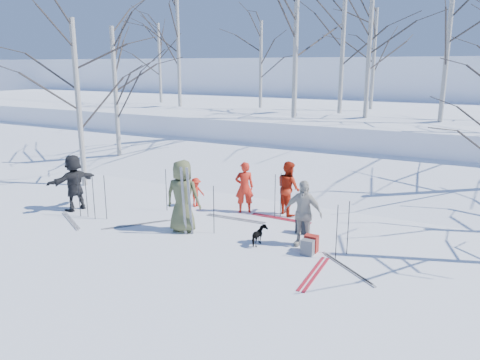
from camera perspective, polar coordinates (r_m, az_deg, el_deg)
The scene contains 42 objects.
ground at distance 12.41m, azimuth -3.37°, elevation -7.30°, with size 120.00×120.00×0.00m, color white.
snow_ramp at distance 18.40m, azimuth 8.30°, elevation 0.12°, with size 70.00×9.50×1.40m, color white.
snow_plateau at distance 27.70m, azimuth 15.76°, elevation 6.14°, with size 70.00×18.00×2.20m, color white.
far_hill at distance 48.24m, azimuth 21.77°, elevation 9.96°, with size 90.00×30.00×6.00m, color white.
skier_olive_center at distance 12.82m, azimuth -7.00°, elevation -1.96°, with size 0.98×0.64×2.00m, color #4C5332.
skier_red_north at distance 14.43m, azimuth 0.54°, elevation -0.89°, with size 0.58×0.38×1.60m, color red.
skier_redor_behind at distance 14.32m, azimuth 5.93°, elevation -0.97°, with size 0.80×0.63×1.66m, color #B4230D.
skier_red_seated at distance 15.16m, azimuth -5.40°, elevation -1.50°, with size 0.61×0.35×0.95m, color red.
skier_cream_east at distance 11.86m, azimuth 7.66°, elevation -4.04°, with size 1.00×0.42×1.71m, color beige.
skier_grey_west at distance 15.55m, azimuth -19.57°, elevation -0.29°, with size 1.65×0.53×1.78m, color black.
dog at distance 11.98m, azimuth 2.35°, elevation -6.81°, with size 0.27×0.59×0.50m, color black.
upright_ski_left at distance 12.53m, azimuth -6.91°, elevation -2.59°, with size 0.07×0.02×1.90m, color silver.
upright_ski_right at distance 12.51m, azimuth -6.17°, elevation -2.60°, with size 0.07×0.02×1.90m, color silver.
ski_pair_a at distance 11.01m, azimuth 12.95°, elevation -10.44°, with size 1.61×1.34×0.02m, color silver, non-canonical shape.
ski_pair_b at distance 10.62m, azimuth 9.01°, elevation -11.19°, with size 0.31×1.91×0.02m, color #A61726, non-canonical shape.
ski_pair_c at distance 13.82m, azimuth -12.40°, elevation -5.32°, with size 1.30×1.64×0.02m, color silver, non-canonical shape.
ski_pair_d at distance 14.73m, azimuth -19.94°, elevation -4.66°, with size 1.76×1.10×0.02m, color silver, non-canonical shape.
ski_pair_e at distance 14.08m, azimuth 5.00°, elevation -4.69°, with size 1.90×0.23×0.02m, color #A61726, non-canonical shape.
ski_pair_f at distance 14.01m, azimuth -0.52°, elevation -4.73°, with size 1.91×0.30×0.02m, color silver, non-canonical shape.
ski_pole_a at distance 11.23m, azimuth 11.70°, elevation -6.25°, with size 0.02×0.02×1.34m, color black.
ski_pole_b at distance 12.66m, azimuth -3.22°, elevation -3.65°, with size 0.02×0.02×1.34m, color black.
ski_pole_c at distance 14.87m, azimuth -19.04°, elevation -1.74°, with size 0.02×0.02×1.34m, color black.
ski_pole_d at distance 14.47m, azimuth -17.42°, elevation -2.04°, with size 0.02×0.02×1.34m, color black.
ski_pole_e at distance 14.12m, azimuth 4.99°, elevation -1.83°, with size 0.02×0.02×1.34m, color black.
ski_pole_f at distance 14.37m, azimuth -16.10°, elevation -2.05°, with size 0.02×0.02×1.34m, color black.
ski_pole_g at distance 13.98m, azimuth 4.29°, elevation -1.98°, with size 0.02×0.02×1.34m, color black.
ski_pole_h at distance 14.81m, azimuth -8.98°, elevation -1.21°, with size 0.02×0.02×1.34m, color black.
ski_pole_i at distance 14.75m, azimuth -18.22°, elevation -1.80°, with size 0.02×0.02×1.34m, color black.
ski_pole_j at distance 11.58m, azimuth 13.05°, elevation -5.70°, with size 0.02×0.02×1.34m, color black.
backpack_red at distance 11.72m, azimuth 8.69°, elevation -7.64°, with size 0.32×0.22×0.42m, color #A52119.
backpack_grey at distance 11.51m, azimuth 8.22°, elevation -8.15°, with size 0.30×0.20×0.38m, color #5B5D63.
backpack_dark at distance 12.92m, azimuth 7.64°, elevation -5.59°, with size 0.34×0.24×0.40m, color black.
birch_plateau_b at distance 25.85m, azimuth 2.55°, elevation 13.85°, with size 3.78×3.78×4.55m, color silver, non-canonical shape.
birch_plateau_c at distance 29.82m, azimuth -9.78°, elevation 13.83°, with size 3.90×3.90×4.72m, color silver, non-canonical shape.
birch_plateau_d at distance 23.22m, azimuth 12.42°, elevation 15.90°, with size 5.12×5.12×6.46m, color silver, non-canonical shape.
birch_plateau_e at distance 26.68m, azimuth -7.53°, elevation 15.52°, with size 4.94×4.94×6.20m, color silver, non-canonical shape.
birch_plateau_f at distance 21.70m, azimuth 15.47°, elevation 15.04°, with size 4.66×4.66×5.81m, color silver, non-canonical shape.
birch_plateau_g at distance 25.81m, azimuth 15.98°, elevation 13.92°, with size 4.15×4.15×5.07m, color silver, non-canonical shape.
birch_plateau_i at distance 21.04m, azimuth 6.85°, elevation 17.67°, with size 5.79×5.79×7.41m, color silver, non-canonical shape.
birch_plateau_j at distance 21.16m, azimuth 24.02°, elevation 15.05°, with size 5.00×5.00×6.28m, color silver, non-canonical shape.
birch_edge_a at distance 18.34m, azimuth -19.09°, elevation 8.65°, with size 4.87×4.87×6.10m, color silver, non-canonical shape.
birch_edge_d at distance 21.53m, azimuth -14.89°, elevation 9.58°, with size 4.86×4.86×6.08m, color silver, non-canonical shape.
Camera 1 is at (6.21, -9.77, 4.48)m, focal length 35.00 mm.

